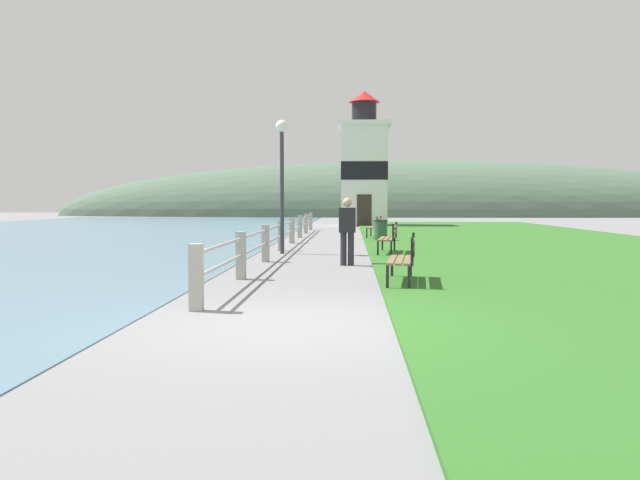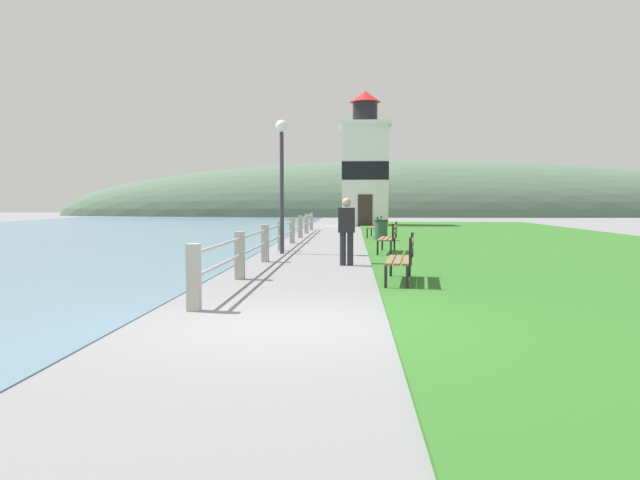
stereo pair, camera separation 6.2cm
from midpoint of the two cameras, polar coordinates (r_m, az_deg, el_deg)
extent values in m
plane|color=slate|center=(7.89, -3.89, -7.82)|extent=(160.00, 160.00, 0.00)
cube|color=#2D6623|center=(24.12, 18.44, -0.27)|extent=(12.00, 46.49, 0.06)
cube|color=#A8A399|center=(9.03, -11.45, -3.37)|extent=(0.18, 0.18, 0.96)
cube|color=#A8A399|center=(12.55, -7.38, -1.41)|extent=(0.18, 0.18, 0.96)
cube|color=#A8A399|center=(16.11, -5.11, -0.31)|extent=(0.18, 0.18, 0.96)
cube|color=#A8A399|center=(19.70, -3.66, 0.40)|extent=(0.18, 0.18, 0.96)
cube|color=#A8A399|center=(23.30, -2.66, 0.88)|extent=(0.18, 0.18, 0.96)
cube|color=#A8A399|center=(26.90, -1.93, 1.24)|extent=(0.18, 0.18, 0.96)
cube|color=#A8A399|center=(30.51, -1.37, 1.51)|extent=(0.18, 0.18, 0.96)
cube|color=#A8A399|center=(34.12, -0.92, 1.72)|extent=(0.18, 0.18, 0.96)
cylinder|color=#B2B2B7|center=(21.48, -3.12, 1.55)|extent=(0.06, 25.34, 0.06)
cylinder|color=#B2B2B7|center=(21.50, -3.12, 0.66)|extent=(0.06, 25.34, 0.06)
cube|color=brown|center=(11.68, 6.45, -1.81)|extent=(0.31, 1.79, 0.04)
cube|color=brown|center=(11.68, 7.17, -1.81)|extent=(0.31, 1.79, 0.04)
cube|color=brown|center=(11.67, 7.89, -1.82)|extent=(0.31, 1.79, 0.04)
cube|color=brown|center=(11.65, 8.34, -0.27)|extent=(0.25, 1.78, 0.11)
cube|color=brown|center=(11.66, 8.33, -1.04)|extent=(0.25, 1.78, 0.11)
cube|color=black|center=(10.85, 6.02, -3.51)|extent=(0.06, 0.06, 0.45)
cube|color=black|center=(12.57, 6.46, -2.55)|extent=(0.06, 0.06, 0.45)
cube|color=black|center=(10.84, 7.98, -3.54)|extent=(0.06, 0.06, 0.45)
cube|color=black|center=(12.56, 8.15, -2.57)|extent=(0.06, 0.06, 0.45)
cube|color=black|center=(10.79, 8.26, -1.06)|extent=(0.06, 0.06, 0.49)
cube|color=black|center=(12.52, 8.39, -0.43)|extent=(0.06, 0.06, 0.49)
cube|color=brown|center=(18.32, 5.56, 0.13)|extent=(0.33, 1.84, 0.04)
cube|color=brown|center=(18.31, 6.02, 0.12)|extent=(0.33, 1.84, 0.04)
cube|color=brown|center=(18.30, 6.47, 0.12)|extent=(0.33, 1.84, 0.04)
cube|color=brown|center=(18.28, 6.75, 1.11)|extent=(0.28, 1.84, 0.11)
cube|color=brown|center=(18.28, 6.75, 0.61)|extent=(0.28, 1.84, 0.11)
cube|color=black|center=(17.44, 5.21, -0.85)|extent=(0.06, 0.06, 0.45)
cube|color=black|center=(19.23, 5.63, -0.45)|extent=(0.06, 0.06, 0.45)
cube|color=black|center=(17.42, 6.43, -0.86)|extent=(0.06, 0.06, 0.45)
cube|color=black|center=(19.20, 6.73, -0.46)|extent=(0.06, 0.06, 0.45)
cube|color=black|center=(17.39, 6.60, 0.68)|extent=(0.06, 0.06, 0.49)
cube|color=black|center=(19.17, 6.89, 0.94)|extent=(0.06, 0.06, 0.49)
cube|color=brown|center=(26.30, 4.51, 1.16)|extent=(0.34, 1.63, 0.04)
cube|color=brown|center=(26.28, 4.83, 1.16)|extent=(0.34, 1.63, 0.04)
cube|color=brown|center=(26.27, 5.15, 1.15)|extent=(0.34, 1.63, 0.04)
cube|color=brown|center=(26.25, 5.34, 1.84)|extent=(0.28, 1.63, 0.11)
cube|color=brown|center=(26.25, 5.34, 1.50)|extent=(0.28, 1.63, 0.11)
cube|color=black|center=(25.53, 4.23, 0.54)|extent=(0.06, 0.06, 0.45)
cube|color=black|center=(27.10, 4.61, 0.71)|extent=(0.06, 0.06, 0.45)
cube|color=black|center=(25.49, 5.06, 0.53)|extent=(0.06, 0.06, 0.45)
cube|color=black|center=(27.06, 5.39, 0.70)|extent=(0.06, 0.06, 0.45)
cube|color=black|center=(25.46, 5.17, 1.58)|extent=(0.06, 0.06, 0.49)
cube|color=black|center=(27.04, 5.50, 1.70)|extent=(0.06, 0.06, 0.49)
cube|color=white|center=(40.31, 3.99, 5.81)|extent=(2.88, 2.88, 6.33)
cube|color=black|center=(40.33, 3.99, 6.26)|extent=(2.92, 2.92, 1.14)
cube|color=white|center=(40.58, 4.01, 10.46)|extent=(3.31, 3.31, 0.25)
cylinder|color=black|center=(40.68, 4.01, 11.54)|extent=(1.58, 1.58, 1.30)
cone|color=red|center=(40.83, 4.02, 12.95)|extent=(1.98, 1.98, 0.72)
cube|color=#332823|center=(38.82, 4.02, 2.70)|extent=(0.90, 0.06, 2.00)
cylinder|color=#28282D|center=(15.16, 2.04, -0.82)|extent=(0.15, 0.15, 0.80)
cylinder|color=#28282D|center=(15.16, 2.73, -0.83)|extent=(0.15, 0.15, 0.80)
cube|color=#232328|center=(15.12, 2.39, 1.83)|extent=(0.41, 0.23, 0.60)
sphere|color=tan|center=(15.12, 2.40, 3.47)|extent=(0.22, 0.22, 0.22)
cylinder|color=#2D5138|center=(24.31, 5.50, 0.80)|extent=(0.50, 0.50, 0.80)
cylinder|color=black|center=(24.29, 5.50, 1.78)|extent=(0.54, 0.54, 0.04)
cylinder|color=#333338|center=(18.58, -3.59, 4.29)|extent=(0.12, 0.12, 3.60)
sphere|color=white|center=(18.71, -3.62, 10.36)|extent=(0.36, 0.36, 0.36)
ellipsoid|color=#4C6651|center=(69.06, 8.71, 2.20)|extent=(80.00, 16.00, 12.00)
camera|label=1|loc=(0.03, -90.09, -0.01)|focal=35.00mm
camera|label=2|loc=(0.03, 89.91, 0.01)|focal=35.00mm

